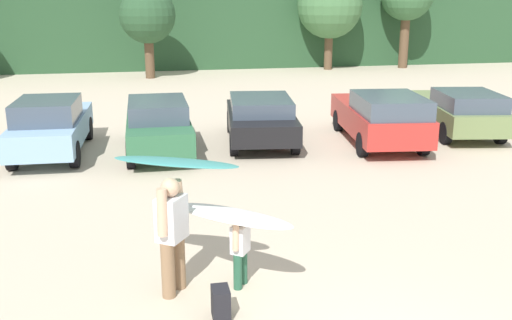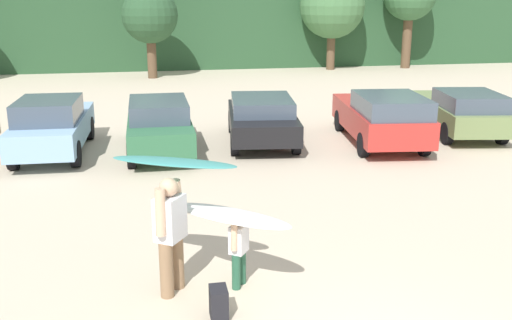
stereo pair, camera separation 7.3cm
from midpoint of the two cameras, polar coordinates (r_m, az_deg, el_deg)
hillside_ridge at (r=40.23m, az=-7.32°, el=13.72°), size 108.00×12.00×5.76m
tree_center_left at (r=31.40m, az=-10.51°, el=13.51°), size 2.85×2.85×4.63m
tree_ridge_back at (r=34.71m, az=7.08°, el=14.55°), size 3.69×3.69×5.45m
parked_car_sky_blue at (r=17.20m, az=-19.30°, el=3.17°), size 1.89×4.63×1.60m
parked_car_forest_green at (r=16.71m, az=-9.56°, el=3.42°), size 1.75×4.40×1.49m
parked_car_black at (r=17.58m, az=0.34°, el=4.11°), size 2.40×4.44×1.36m
parked_car_red at (r=17.75m, az=11.83°, el=4.16°), size 2.43×4.96×1.59m
parked_car_olive_green at (r=19.78m, az=18.86°, el=4.60°), size 2.57×4.98×1.45m
person_adult at (r=8.79m, az=-8.36°, el=-6.64°), size 0.53×0.67×1.80m
person_child at (r=9.02m, az=-1.76°, el=-8.30°), size 0.34×0.44×1.18m
surfboard_teal at (r=8.57m, az=-8.06°, el=-0.21°), size 1.96×1.34×0.11m
surfboard_white at (r=8.82m, az=-2.49°, el=-5.40°), size 1.89×1.70×0.08m
backpack_dropped at (r=8.40m, az=-3.68°, el=-13.63°), size 0.24×0.34×0.45m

